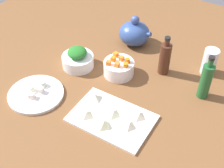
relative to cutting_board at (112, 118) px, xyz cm
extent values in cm
cube|color=brown|center=(-7.31, 11.86, -2.00)|extent=(190.00, 190.00, 3.00)
cube|color=white|center=(0.00, 0.00, 0.00)|extent=(30.32, 20.57, 1.00)
cylinder|color=white|center=(-32.63, -5.34, 0.10)|extent=(22.38, 22.38, 1.20)
cylinder|color=white|center=(-29.31, 18.73, 2.26)|extent=(13.90, 13.90, 5.52)
cylinder|color=white|center=(-11.18, 23.56, 2.72)|extent=(13.04, 13.04, 6.43)
ellipsoid|color=#324E8C|center=(-16.84, 47.35, 5.09)|extent=(14.76, 14.38, 11.18)
sphere|color=#3B4F8C|center=(-16.84, 47.35, 12.33)|extent=(4.13, 4.13, 4.13)
cylinder|color=#324E8C|center=(-10.57, 47.35, 6.49)|extent=(5.38, 2.00, 3.93)
cylinder|color=#4B2819|center=(4.55, 34.96, 6.59)|extent=(4.76, 4.76, 14.18)
cylinder|color=#4B2819|center=(4.55, 34.96, 15.02)|extent=(2.14, 2.14, 2.69)
cylinder|color=black|center=(4.55, 34.96, 16.96)|extent=(2.38, 2.38, 1.20)
cylinder|color=#215E2E|center=(24.11, 29.73, 7.12)|extent=(4.51, 4.51, 15.23)
cylinder|color=#215E2E|center=(24.11, 29.73, 16.30)|extent=(2.03, 2.03, 3.14)
cylinder|color=black|center=(24.11, 29.73, 18.48)|extent=(2.26, 2.26, 1.20)
cylinder|color=white|center=(20.96, 44.88, 5.40)|extent=(6.15, 6.15, 11.80)
cube|color=orange|center=(-7.58, 22.57, 6.83)|extent=(2.53, 2.53, 1.80)
cube|color=orange|center=(-10.37, 20.83, 6.83)|extent=(1.87, 1.87, 1.80)
cube|color=orange|center=(-14.54, 26.57, 6.83)|extent=(2.23, 2.23, 1.80)
cube|color=orange|center=(-13.81, 23.23, 6.83)|extent=(1.94, 1.94, 1.80)
cube|color=orange|center=(-11.03, 25.46, 6.83)|extent=(2.22, 2.22, 1.80)
cube|color=orange|center=(-8.08, 25.51, 6.83)|extent=(2.54, 2.54, 1.80)
cube|color=orange|center=(-14.09, 19.99, 6.83)|extent=(2.27, 2.27, 1.80)
ellipsoid|color=#267326|center=(-29.31, 18.73, 6.99)|extent=(12.00, 12.02, 3.95)
cube|color=silver|center=(-31.27, -3.72, 1.80)|extent=(2.47, 2.47, 2.20)
cube|color=white|center=(-35.08, -5.06, 1.80)|extent=(2.34, 2.34, 2.20)
cube|color=white|center=(-33.10, -0.44, 1.80)|extent=(2.81, 2.81, 2.20)
cube|color=#FADFD0|center=(-32.06, -8.02, 1.80)|extent=(2.83, 2.83, 2.20)
pyramid|color=beige|center=(0.02, 1.37, 1.57)|extent=(4.48, 4.97, 2.14)
pyramid|color=beige|center=(-10.50, 4.54, 1.75)|extent=(5.67, 5.90, 2.49)
pyramid|color=beige|center=(-8.22, -4.33, 1.68)|extent=(4.42, 4.18, 2.36)
pyramid|color=beige|center=(7.91, -0.53, 1.70)|extent=(4.41, 4.72, 2.41)
pyramid|color=beige|center=(8.61, 5.26, 1.60)|extent=(4.13, 4.36, 2.20)
pyramid|color=beige|center=(0.05, -5.18, 2.06)|extent=(4.18, 4.31, 3.13)
camera|label=1|loc=(40.35, -64.73, 87.20)|focal=49.74mm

